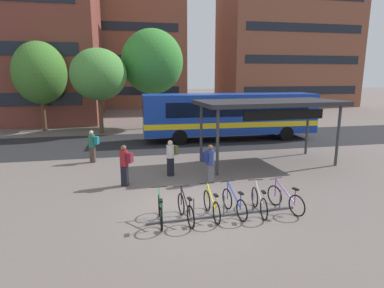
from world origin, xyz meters
name	(u,v)px	position (x,y,z in m)	size (l,w,h in m)	color
ground	(191,209)	(0.00, 0.00, 0.00)	(200.00, 200.00, 0.00)	#6B605B
bus_lane_asphalt	(157,142)	(0.00, 11.36, 0.00)	(80.00, 7.20, 0.01)	#232326
city_bus	(229,114)	(5.06, 11.36, 1.78)	(12.08, 2.86, 3.20)	#14389E
bike_rack	(224,213)	(0.93, -0.78, 0.09)	(4.98, 0.32, 0.70)	#47474C
parked_bicycle_green_0	(160,211)	(-1.11, -0.84, 0.38)	(0.52, 1.72, 0.99)	black
parked_bicycle_black_1	(186,209)	(-0.33, -0.87, 0.38)	(0.52, 1.72, 0.99)	black
parked_bicycle_yellow_2	(212,206)	(0.53, -0.76, 0.38)	(0.52, 1.72, 0.99)	black
parked_bicycle_blue_3	(234,203)	(1.29, -0.74, 0.38)	(0.52, 1.71, 0.99)	black
parked_bicycle_silver_4	(259,202)	(2.12, -0.79, 0.38)	(0.52, 1.72, 0.99)	black
parked_bicycle_purple_5	(285,199)	(3.07, -0.76, 0.38)	(0.66, 1.67, 0.99)	black
transit_shelter	(270,104)	(5.01, 4.85, 3.03)	(7.28, 3.73, 3.21)	#38383D
commuter_teal_pack_0	(93,144)	(-3.74, 6.91, 0.96)	(0.59, 0.46, 1.68)	#47382D
commuter_olive_pack_1	(171,155)	(-0.10, 3.80, 0.94)	(0.60, 0.49, 1.64)	black
commuter_navy_pack_2	(209,161)	(1.30, 2.47, 0.94)	(0.58, 0.42, 1.64)	#565660
commuter_maroon_pack_3	(125,163)	(-2.12, 2.82, 0.98)	(0.60, 0.51, 1.70)	black
street_tree_0	(152,62)	(0.36, 17.56, 5.55)	(5.09, 5.09, 8.20)	brown
street_tree_1	(40,73)	(-8.54, 18.10, 4.63)	(4.14, 4.14, 7.10)	brown
street_tree_2	(98,75)	(-3.87, 15.70, 4.51)	(4.18, 4.18, 6.47)	brown
building_right_wing	(288,21)	(21.95, 35.95, 12.32)	(19.08, 10.38, 24.63)	brown
building_centre_block	(113,49)	(-3.38, 39.57, 8.19)	(19.88, 10.82, 16.37)	brown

